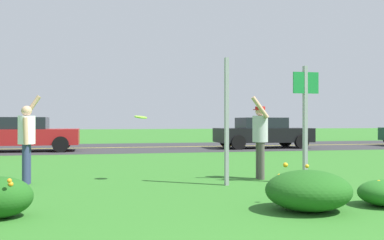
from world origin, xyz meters
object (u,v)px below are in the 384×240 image
object	(u,v)px
car_red_center_left	(23,134)
frisbee_lime	(141,117)
sign_post_by_roadside	(305,112)
person_catcher_red_cap_gray_shirt	(260,135)
person_thrower_white_shirt	(27,137)
sign_post_near_path	(227,121)
car_black_center_right	(263,133)

from	to	relation	value
car_red_center_left	frisbee_lime	bearing A→B (deg)	-69.08
sign_post_by_roadside	frisbee_lime	distance (m)	3.46
person_catcher_red_cap_gray_shirt	frisbee_lime	size ratio (longest dim) A/B	6.55
frisbee_lime	person_thrower_white_shirt	bearing A→B (deg)	178.94
sign_post_near_path	person_thrower_white_shirt	world-z (taller)	sign_post_near_path
car_red_center_left	car_black_center_right	world-z (taller)	same
frisbee_lime	sign_post_by_roadside	bearing A→B (deg)	-18.51
car_red_center_left	car_black_center_right	distance (m)	10.77
car_black_center_right	frisbee_lime	bearing A→B (deg)	-124.04
car_red_center_left	car_black_center_right	bearing A→B (deg)	0.00
sign_post_near_path	frisbee_lime	size ratio (longest dim) A/B	9.16
sign_post_near_path	car_red_center_left	world-z (taller)	sign_post_near_path
sign_post_near_path	car_red_center_left	bearing A→B (deg)	116.21
sign_post_near_path	car_black_center_right	size ratio (longest dim) A/B	0.57
person_thrower_white_shirt	car_red_center_left	bearing A→B (deg)	98.83
sign_post_near_path	frisbee_lime	xyz separation A→B (m)	(-1.61, 1.00, 0.09)
sign_post_near_path	person_thrower_white_shirt	xyz separation A→B (m)	(-3.93, 1.04, -0.32)
sign_post_near_path	person_thrower_white_shirt	distance (m)	4.08
sign_post_by_roadside	person_catcher_red_cap_gray_shirt	distance (m)	1.17
sign_post_by_roadside	frisbee_lime	world-z (taller)	sign_post_by_roadside
sign_post_near_path	sign_post_by_roadside	distance (m)	1.68
sign_post_by_roadside	person_catcher_red_cap_gray_shirt	xyz separation A→B (m)	(-0.67, 0.82, -0.49)
sign_post_by_roadside	person_catcher_red_cap_gray_shirt	world-z (taller)	sign_post_by_roadside
sign_post_by_roadside	person_thrower_white_shirt	bearing A→B (deg)	168.48
frisbee_lime	sign_post_near_path	bearing A→B (deg)	-31.76
sign_post_by_roadside	car_black_center_right	xyz separation A→B (m)	(3.60, 11.28, -0.73)
person_thrower_white_shirt	car_black_center_right	size ratio (longest dim) A/B	0.41
person_thrower_white_shirt	car_red_center_left	xyz separation A→B (m)	(-1.57, 10.14, -0.22)
sign_post_near_path	person_catcher_red_cap_gray_shirt	distance (m)	1.26
person_thrower_white_shirt	car_black_center_right	xyz separation A→B (m)	(9.19, 10.14, -0.22)
car_red_center_left	sign_post_by_roadside	bearing A→B (deg)	-57.56
sign_post_near_path	sign_post_by_roadside	world-z (taller)	sign_post_near_path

